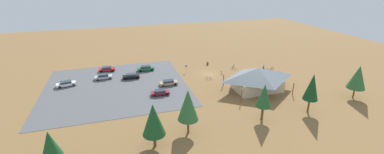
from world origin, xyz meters
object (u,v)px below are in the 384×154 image
pine_mideast (312,87)px  car_maroon_aisle_side (160,92)px  visitor_by_pavilion (264,66)px  car_silver_second_row (103,77)px  pine_midwest (358,77)px  car_tan_front_row (169,83)px  pine_center (264,96)px  car_green_mid_lot (146,68)px  bicycle_purple_front_row (209,78)px  bicycle_silver_near_porch (222,73)px  bicycle_black_edge_north (266,70)px  bicycle_green_lone_west (280,73)px  car_black_back_corner (131,76)px  bike_pavilion (258,77)px  car_white_near_entry (66,84)px  bicycle_red_yard_center (272,69)px  pine_east (153,120)px  pine_far_east (50,144)px  pine_west (188,105)px  lot_sign (186,68)px  car_red_inner_stall (107,69)px  bicycle_blue_yard_front (234,68)px  trash_bin (208,63)px  bicycle_white_edge_south (233,66)px

pine_mideast → car_maroon_aisle_side: 32.33m
visitor_by_pavilion → car_silver_second_row: bearing=-7.1°
pine_midwest → car_tan_front_row: 43.35m
pine_center → car_green_mid_lot: size_ratio=1.56×
bicycle_purple_front_row → car_tan_front_row: (11.00, 0.55, 0.33)m
bicycle_silver_near_porch → bicycle_black_edge_north: bicycle_black_edge_north is taller
bicycle_green_lone_west → car_silver_second_row: 48.72m
car_tan_front_row → car_black_back_corner: 11.29m
bike_pavilion → car_white_near_entry: size_ratio=2.88×
bicycle_red_yard_center → car_green_mid_lot: (35.52, -10.25, 0.38)m
bicycle_purple_front_row → visitor_by_pavilion: 18.64m
pine_east → pine_far_east: bearing=1.9°
pine_mideast → pine_west: (25.39, -0.06, -0.05)m
pine_center → lot_sign: bearing=-76.6°
car_tan_front_row → visitor_by_pavilion: size_ratio=2.62×
car_red_inner_stall → pine_mideast: bearing=136.7°
bicycle_blue_yard_front → bicycle_red_yard_center: bicycle_red_yard_center is taller
pine_west → car_black_back_corner: size_ratio=1.85×
pine_mideast → pine_center: bearing=-1.4°
bike_pavilion → pine_far_east: pine_far_east is taller
pine_east → bike_pavilion: bearing=-151.6°
trash_bin → visitor_by_pavilion: size_ratio=0.52×
pine_far_east → bicycle_red_yard_center: pine_far_east is taller
bicycle_green_lone_west → car_green_mid_lot: 38.43m
pine_west → bicycle_green_lone_west: pine_west is taller
car_green_mid_lot → bicycle_red_yard_center: bearing=163.9°
bicycle_black_edge_north → car_green_mid_lot: car_green_mid_lot is taller
car_green_mid_lot → bicycle_purple_front_row: bearing=142.2°
pine_far_east → car_white_near_entry: bearing=-85.5°
car_red_inner_stall → car_white_near_entry: bearing=40.1°
car_maroon_aisle_side → car_white_near_entry: 24.68m
bike_pavilion → car_white_near_entry: 47.35m
bicycle_black_edge_north → car_tan_front_row: bearing=3.4°
pine_midwest → car_maroon_aisle_side: (41.55, -14.35, -4.40)m
pine_center → bicycle_purple_front_row: pine_center is taller
car_red_inner_stall → car_silver_second_row: (0.91, 5.95, -0.00)m
pine_center → car_black_back_corner: size_ratio=1.64×
pine_west → bicycle_red_yard_center: size_ratio=4.93×
pine_mideast → bicycle_green_lone_west: size_ratio=4.90×
bike_pavilion → bicycle_red_yard_center: size_ratio=8.19×
lot_sign → pine_east: pine_east is taller
pine_center → car_silver_second_row: size_ratio=1.61×
bicycle_purple_front_row → car_maroon_aisle_side: bearing=22.0°
bicycle_white_edge_south → pine_east: bearing=47.2°
bicycle_purple_front_row → car_maroon_aisle_side: car_maroon_aisle_side is taller
pine_west → bicycle_silver_near_porch: bearing=-124.5°
car_black_back_corner → bicycle_blue_yard_front: bearing=177.0°
bicycle_blue_yard_front → car_tan_front_row: (20.76, 5.61, 0.34)m
bicycle_purple_front_row → pine_west: bearing=61.3°
bicycle_silver_near_porch → bicycle_white_edge_south: (-5.78, -4.45, -0.01)m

